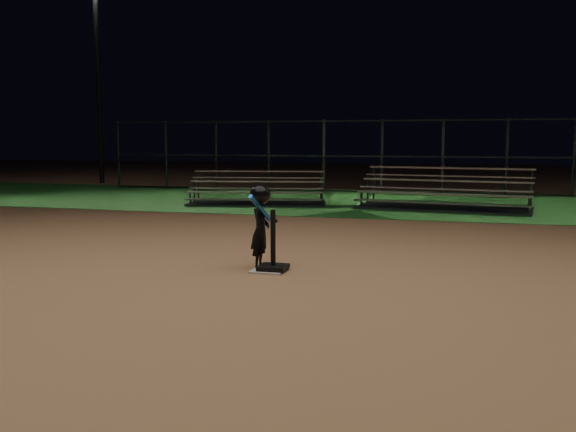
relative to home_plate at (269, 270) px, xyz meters
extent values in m
plane|color=#B37B51|center=(0.00, 0.00, -0.01)|extent=(80.00, 80.00, 0.00)
cube|color=#194E1A|center=(0.00, 10.00, -0.01)|extent=(60.00, 8.00, 0.01)
cube|color=beige|center=(0.00, 0.00, 0.00)|extent=(0.45, 0.45, 0.02)
cube|color=black|center=(0.06, 0.02, 0.04)|extent=(0.38, 0.38, 0.06)
cylinder|color=black|center=(0.06, 0.02, 0.46)|extent=(0.07, 0.07, 0.77)
imported|color=black|center=(-0.18, 0.18, 0.52)|extent=(0.29, 0.41, 1.06)
sphere|color=black|center=(-0.18, 0.18, 1.03)|extent=(0.29, 0.29, 0.29)
cylinder|color=blue|center=(-0.13, 0.03, 0.86)|extent=(0.16, 0.58, 0.43)
cylinder|color=black|center=(0.03, 0.15, 0.71)|extent=(0.07, 0.19, 0.14)
cube|color=#B5B6BA|center=(-2.86, 8.01, 0.36)|extent=(3.74, 0.93, 0.04)
cube|color=#B5B6BA|center=(-2.81, 7.75, 0.20)|extent=(3.74, 0.93, 0.03)
cube|color=#B5B6BA|center=(-2.96, 8.52, 0.63)|extent=(3.74, 0.93, 0.04)
cube|color=#B5B6BA|center=(-2.91, 8.26, 0.46)|extent=(3.74, 0.93, 0.03)
cube|color=#B5B6BA|center=(-3.06, 9.03, 0.89)|extent=(3.74, 0.93, 0.04)
cube|color=#B5B6BA|center=(-3.01, 8.77, 0.72)|extent=(3.74, 0.93, 0.03)
cube|color=#38383D|center=(-2.96, 8.52, 0.02)|extent=(4.05, 2.52, 0.06)
cube|color=#ACACB0|center=(2.10, 8.09, 0.43)|extent=(4.37, 0.86, 0.04)
cube|color=#ACACB0|center=(2.06, 7.79, 0.23)|extent=(4.37, 0.86, 0.03)
cube|color=#ACACB0|center=(2.18, 8.69, 0.73)|extent=(4.37, 0.86, 0.04)
cube|color=#ACACB0|center=(2.14, 8.38, 0.53)|extent=(4.37, 0.86, 0.03)
cube|color=#ACACB0|center=(2.27, 9.28, 1.04)|extent=(4.37, 0.86, 0.04)
cube|color=#ACACB0|center=(2.22, 8.98, 0.84)|extent=(4.37, 0.86, 0.03)
cube|color=#38383D|center=(2.18, 8.69, 0.02)|extent=(4.62, 2.71, 0.07)
cube|color=#38383D|center=(0.00, 13.00, 0.04)|extent=(20.00, 0.05, 0.05)
cube|color=#38383D|center=(0.00, 13.00, 1.24)|extent=(20.00, 0.05, 0.05)
cube|color=#38383D|center=(0.00, 13.00, 2.44)|extent=(20.00, 0.05, 0.05)
cylinder|color=#38383D|center=(-10.00, 13.00, 1.24)|extent=(0.08, 0.08, 2.50)
cylinder|color=#38383D|center=(-5.00, 13.00, 1.24)|extent=(0.08, 0.08, 2.50)
cylinder|color=#38383D|center=(0.00, 13.00, 1.24)|extent=(0.08, 0.08, 2.50)
cylinder|color=#38383D|center=(5.00, 13.00, 1.24)|extent=(0.08, 0.08, 2.50)
cylinder|color=#2D2D30|center=(-12.00, 15.00, 3.99)|extent=(0.20, 0.20, 8.00)
camera|label=1|loc=(2.46, -7.98, 1.79)|focal=38.37mm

